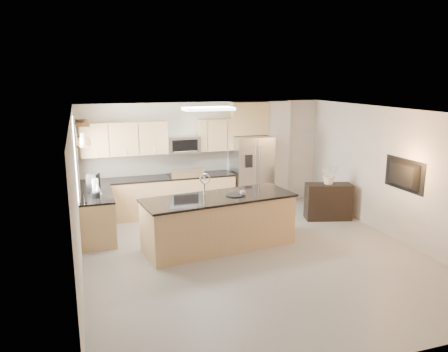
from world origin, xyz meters
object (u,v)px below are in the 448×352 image
object	(u,v)px
credenza	(328,202)
bowl	(81,120)
refrigerator	(251,172)
microwave	(183,145)
island	(219,222)
blender	(95,190)
cup	(243,193)
platter	(235,195)
range	(185,194)
kettle	(98,188)
flower_vase	(330,169)
television	(401,175)
coffee_maker	(93,183)

from	to	relation	value
credenza	bowl	distance (m)	5.62
refrigerator	microwave	bearing A→B (deg)	174.14
island	blender	world-z (taller)	island
credenza	cup	bearing A→B (deg)	-144.83
microwave	refrigerator	world-z (taller)	microwave
platter	bowl	world-z (taller)	bowl
range	blender	distance (m)	2.56
island	kettle	size ratio (longest dim) A/B	12.60
range	flower_vase	world-z (taller)	flower_vase
flower_vase	television	distance (m)	1.75
cup	credenza	bearing A→B (deg)	19.36
credenza	platter	bearing A→B (deg)	-146.18
island	kettle	bearing A→B (deg)	142.95
refrigerator	platter	distance (m)	2.59
credenza	television	xyz separation A→B (m)	(0.52, -1.64, 0.94)
island	blender	size ratio (longest dim) A/B	8.02
cup	bowl	size ratio (longest dim) A/B	0.32
range	cup	size ratio (longest dim) A/B	10.38
refrigerator	platter	bearing A→B (deg)	-118.68
blender	bowl	xyz separation A→B (m)	(-0.17, 0.46, 1.30)
range	flower_vase	xyz separation A→B (m)	(2.99, -1.46, 0.68)
range	credenza	xyz separation A→B (m)	(2.99, -1.48, -0.06)
island	coffee_maker	world-z (taller)	island
platter	bowl	xyz separation A→B (m)	(-2.67, 1.39, 1.38)
refrigerator	flower_vase	bearing A→B (deg)	-46.71
cup	coffee_maker	bearing A→B (deg)	152.02
island	credenza	bearing A→B (deg)	8.43
credenza	kettle	xyz separation A→B (m)	(-5.01, 0.41, 0.61)
bowl	flower_vase	size ratio (longest dim) A/B	0.51
credenza	television	size ratio (longest dim) A/B	0.95
cup	blender	world-z (taller)	blender
refrigerator	television	bearing A→B (deg)	-58.96
refrigerator	coffee_maker	xyz separation A→B (m)	(-3.75, -0.86, 0.21)
kettle	coffee_maker	xyz separation A→B (m)	(-0.07, 0.17, 0.07)
range	island	xyz separation A→B (m)	(0.11, -2.29, 0.03)
island	cup	distance (m)	0.71
range	microwave	bearing A→B (deg)	90.00
coffee_maker	blender	bearing A→B (deg)	-87.56
flower_vase	television	xyz separation A→B (m)	(0.52, -1.66, 0.19)
range	platter	bearing A→B (deg)	-79.71
television	cup	bearing A→B (deg)	74.80
microwave	credenza	distance (m)	3.60
range	microwave	distance (m)	1.16
refrigerator	television	distance (m)	3.62
refrigerator	credenza	bearing A→B (deg)	-47.19
range	television	world-z (taller)	television
kettle	coffee_maker	distance (m)	0.20
credenza	television	bearing A→B (deg)	-56.50
coffee_maker	television	bearing A→B (deg)	-21.58
cup	microwave	bearing A→B (deg)	103.28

